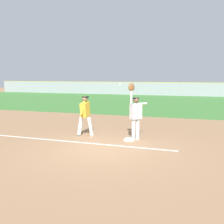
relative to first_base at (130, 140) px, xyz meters
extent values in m
plane|color=#936D4C|center=(-0.53, -1.65, -0.04)|extent=(82.70, 82.70, 0.00)
cube|color=#3D7533|center=(-0.53, 16.35, -0.04)|extent=(54.52, 19.46, 0.01)
cube|color=white|center=(-4.00, -0.90, -0.04)|extent=(12.00, 0.29, 0.01)
cube|color=white|center=(0.00, 0.00, 0.00)|extent=(0.39, 0.39, 0.08)
cylinder|color=silver|center=(0.25, 0.28, 0.39)|extent=(0.21, 0.21, 0.85)
cylinder|color=silver|center=(0.12, 0.13, 0.39)|extent=(0.21, 0.21, 0.85)
cube|color=#B7B7B7|center=(0.19, 0.20, 1.11)|extent=(0.49, 0.50, 0.60)
sphere|color=brown|center=(0.19, 0.20, 1.56)|extent=(0.32, 0.32, 0.23)
cube|color=black|center=(0.16, 0.22, 1.64)|extent=(0.30, 0.30, 0.05)
cylinder|color=#B7B7B7|center=(0.04, 0.04, 1.72)|extent=(0.13, 0.13, 0.62)
cylinder|color=#B7B7B7|center=(0.33, 0.37, 1.41)|extent=(0.48, 0.53, 0.09)
ellipsoid|color=brown|center=(0.04, 0.04, 2.08)|extent=(0.29, 0.30, 0.32)
cylinder|color=white|center=(-1.74, 0.09, 0.38)|extent=(0.16, 0.44, 0.85)
cylinder|color=white|center=(-2.29, 0.27, 0.38)|extent=(0.16, 0.44, 0.85)
cube|color=gold|center=(-2.02, 0.18, 1.11)|extent=(0.27, 0.53, 0.66)
sphere|color=#8C6647|center=(-2.02, 0.18, 1.56)|extent=(0.24, 0.24, 0.23)
cube|color=black|center=(-1.99, 0.18, 1.64)|extent=(0.23, 0.21, 0.05)
cylinder|color=gold|center=(-2.01, 0.40, 1.19)|extent=(0.10, 0.40, 0.58)
cylinder|color=gold|center=(-2.02, -0.04, 1.19)|extent=(0.10, 0.40, 0.58)
sphere|color=white|center=(-0.41, -0.01, 2.21)|extent=(0.07, 0.07, 0.07)
cube|color=#93999E|center=(-0.53, 26.08, 0.79)|extent=(54.52, 0.06, 1.66)
cylinder|color=yellow|center=(-0.53, 26.08, 1.65)|extent=(54.52, 0.06, 0.06)
cylinder|color=gray|center=(-27.79, 26.08, 0.79)|extent=(0.08, 0.08, 1.66)
cylinder|color=gray|center=(-14.16, 26.08, 0.79)|extent=(0.08, 0.08, 1.66)
cylinder|color=gray|center=(-0.53, 26.08, 0.79)|extent=(0.08, 0.08, 1.66)
cube|color=#23389E|center=(-11.43, 29.53, 0.53)|extent=(4.49, 2.11, 0.55)
cube|color=#2D333D|center=(-11.43, 29.53, 1.01)|extent=(2.28, 1.85, 0.40)
cylinder|color=black|center=(-9.93, 30.41, 0.26)|extent=(0.61, 0.25, 0.60)
cylinder|color=black|center=(-10.03, 28.51, 0.26)|extent=(0.61, 0.25, 0.60)
cylinder|color=black|center=(-12.83, 30.55, 0.26)|extent=(0.61, 0.25, 0.60)
cylinder|color=black|center=(-12.92, 28.65, 0.26)|extent=(0.61, 0.25, 0.60)
cube|color=#B21E1E|center=(-6.23, 30.07, 0.53)|extent=(4.47, 2.06, 0.55)
cube|color=#2D333D|center=(-6.23, 30.07, 1.01)|extent=(2.26, 1.83, 0.40)
cylinder|color=black|center=(-4.74, 30.97, 0.26)|extent=(0.61, 0.24, 0.60)
cylinder|color=black|center=(-4.82, 29.07, 0.26)|extent=(0.61, 0.24, 0.60)
cylinder|color=black|center=(-7.64, 31.08, 0.26)|extent=(0.61, 0.24, 0.60)
cylinder|color=black|center=(-7.71, 29.18, 0.26)|extent=(0.61, 0.24, 0.60)
cube|color=black|center=(-1.04, 29.89, 0.53)|extent=(4.49, 2.11, 0.55)
cube|color=#2D333D|center=(-1.04, 29.89, 1.01)|extent=(2.28, 1.85, 0.40)
cylinder|color=black|center=(0.45, 30.77, 0.26)|extent=(0.61, 0.25, 0.60)
cylinder|color=black|center=(0.36, 28.87, 0.26)|extent=(0.61, 0.25, 0.60)
cylinder|color=black|center=(-2.45, 30.91, 0.26)|extent=(0.61, 0.25, 0.60)
cylinder|color=black|center=(-2.54, 29.01, 0.26)|extent=(0.61, 0.25, 0.60)
cube|color=tan|center=(4.99, 29.96, 0.53)|extent=(4.46, 2.04, 0.55)
cube|color=#2D333D|center=(4.99, 29.96, 1.01)|extent=(2.26, 1.82, 0.40)
cylinder|color=black|center=(3.57, 30.96, 0.26)|extent=(0.61, 0.24, 0.60)
cylinder|color=black|center=(3.51, 29.06, 0.26)|extent=(0.61, 0.24, 0.60)
camera|label=1|loc=(2.84, -10.50, 2.53)|focal=44.62mm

